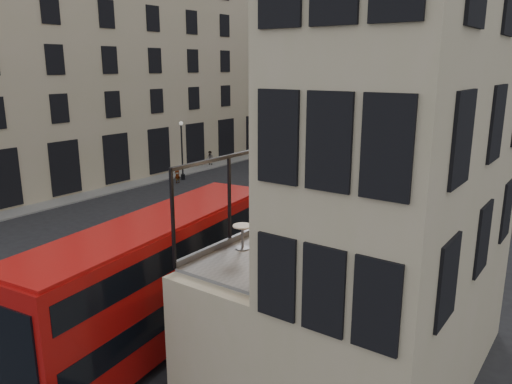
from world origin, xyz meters
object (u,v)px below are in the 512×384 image
Objects in this scene: car_a at (256,202)px; pedestrian_c at (429,167)px; cafe_table_near at (242,233)px; cafe_table_far at (342,193)px; bicycle at (210,212)px; pedestrian_d at (475,166)px; car_c at (279,159)px; pedestrian_b at (356,151)px; street_lamp_a at (182,154)px; street_lamp_b at (368,143)px; bus_far at (336,144)px; traffic_light_far at (263,142)px; traffic_light_near at (300,192)px; cyclist at (276,188)px; cafe_table_mid at (290,210)px; bus_near at (157,275)px; car_b at (330,175)px; pedestrian_e at (177,175)px; cafe_chair_b at (331,236)px; cafe_chair_a at (271,269)px; pedestrian_a at (210,159)px; cafe_chair_d at (366,210)px; cafe_chair_c at (336,221)px.

pedestrian_c is (6.05, 19.87, 0.01)m from car_a.
cafe_table_near is 1.12× the size of cafe_table_far.
pedestrian_d is (11.31, 25.50, 0.34)m from bicycle.
pedestrian_b is (4.72, 8.17, 0.19)m from car_c.
street_lamp_b is (11.00, 16.00, 0.00)m from street_lamp_a.
street_lamp_b is at bearing -131.67° from car_c.
traffic_light_far is at bearing -156.05° from bus_far.
cyclist is at bearing 134.83° from traffic_light_near.
pedestrian_c is 33.54m from cafe_table_mid.
street_lamp_a reaches higher than traffic_light_near.
bus_near reaches higher than car_a.
traffic_light_far is 10.20m from street_lamp_a.
car_b is 3.18× the size of pedestrian_e.
cafe_table_near is (13.99, -39.03, 4.15)m from pedestrian_b.
street_lamp_b is at bearing 10.60° from cyclist.
cafe_table_far is at bearing 136.99° from car_c.
cafe_chair_b reaches higher than pedestrian_e.
pedestrian_a is at bearing 133.42° from cafe_chair_a.
cafe_chair_a is 1.06× the size of cafe_chair_d.
traffic_light_far is at bearing 15.52° from car_c.
cafe_table_mid is 3.68m from cafe_table_far.
traffic_light_far reaches higher than car_a.
cafe_chair_b is at bearing 71.25° from pedestrian_c.
street_lamp_b is 7.76× the size of cafe_table_far.
street_lamp_b reaches higher than bicycle.
traffic_light_near is at bearing -66.72° from bicycle.
car_a is 15.16m from cafe_table_far.
street_lamp_b is 35.61m from cafe_chair_c.
cafe_table_mid reaches higher than traffic_light_near.
cafe_table_mid is at bearing 158.21° from cafe_chair_b.
pedestrian_b is at bearing 106.82° from traffic_light_near.
street_lamp_b is 9.84m from car_b.
cafe_chair_b is at bearing -82.24° from car_b.
bus_far is at bearing 117.19° from cafe_table_far.
pedestrian_c is at bearing 97.81° from cafe_table_near.
bus_far is 16.64m from pedestrian_e.
traffic_light_far reaches higher than pedestrian_a.
traffic_light_near is at bearing -77.20° from street_lamp_b.
cyclist is at bearing -119.57° from car_b.
bus_far is 13.39m from pedestrian_d.
pedestrian_c is at bearing 40.51° from street_lamp_a.
traffic_light_near is at bearing 124.48° from cafe_chair_b.
traffic_light_far is at bearing 123.94° from cafe_table_near.
cafe_table_mid is (24.55, -23.93, 4.36)m from pedestrian_a.
bus_near is 38.58m from pedestrian_d.
traffic_light_far is at bearing -165.71° from pedestrian_b.
cafe_chair_a is (14.01, -21.40, 4.05)m from cyclist.
cafe_table_mid is at bearing -41.06° from car_a.
car_c is (3.90, 10.21, -1.63)m from street_lamp_a.
pedestrian_b is 40.52m from cafe_chair_b.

